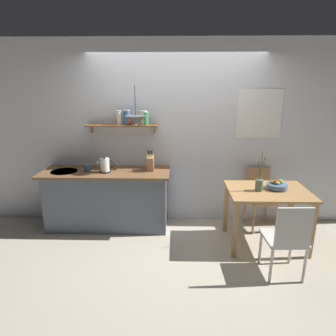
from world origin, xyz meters
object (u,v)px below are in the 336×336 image
dining_table (267,199)px  coffee_mug_by_sink (88,168)px  electric_kettle (105,165)px  twig_vase (259,185)px  knife_block (150,162)px  dining_chair_near (287,237)px  dining_chair_far (260,195)px  pendant_lamp (136,121)px  fruit_bowl (277,185)px

dining_table → coffee_mug_by_sink: (-2.44, 0.38, 0.28)m
electric_kettle → coffee_mug_by_sink: size_ratio=2.01×
twig_vase → knife_block: bearing=161.3°
knife_block → dining_chair_near: bearing=-36.9°
dining_chair_far → coffee_mug_by_sink: size_ratio=7.30×
twig_vase → knife_block: twig_vase is taller
coffee_mug_by_sink → pendant_lamp: size_ratio=0.23×
dining_chair_near → fruit_bowl: fruit_bowl is taller
dining_table → coffee_mug_by_sink: size_ratio=8.53×
dining_chair_near → knife_block: 2.02m
dining_table → electric_kettle: 2.24m
dining_table → twig_vase: (-0.13, -0.02, 0.20)m
dining_chair_far → twig_vase: (-0.19, -0.54, 0.35)m
dining_table → dining_chair_near: 0.73m
twig_vase → coffee_mug_by_sink: (-2.31, 0.41, 0.08)m
dining_chair_near → dining_chair_far: 1.24m
fruit_bowl → pendant_lamp: 2.05m
dining_chair_near → dining_chair_far: (0.05, 1.24, -0.00)m
knife_block → pendant_lamp: pendant_lamp is taller
electric_kettle → knife_block: size_ratio=0.79×
dining_chair_far → knife_block: 1.69m
coffee_mug_by_sink → pendant_lamp: (0.70, 0.01, 0.67)m
dining_chair_near → dining_chair_far: dining_chair_near is taller
dining_chair_near → dining_table: bearing=90.8°
dining_table → dining_chair_far: (0.06, 0.52, -0.15)m
knife_block → coffee_mug_by_sink: 0.89m
fruit_bowl → twig_vase: (-0.25, -0.07, 0.03)m
electric_kettle → coffee_mug_by_sink: electric_kettle is taller
fruit_bowl → coffee_mug_by_sink: coffee_mug_by_sink is taller
knife_block → pendant_lamp: (-0.18, -0.07, 0.60)m
fruit_bowl → dining_chair_far: bearing=97.7°
fruit_bowl → twig_vase: 0.27m
dining_chair_far → electric_kettle: electric_kettle is taller
fruit_bowl → twig_vase: twig_vase is taller
dining_table → knife_block: bearing=163.6°
dining_chair_far → twig_vase: twig_vase is taller
dining_chair_near → electric_kettle: electric_kettle is taller
dining_chair_far → dining_chair_near: bearing=-92.2°
pendant_lamp → dining_chair_far: bearing=4.2°
dining_chair_far → electric_kettle: 2.30m
dining_table → knife_block: (-1.56, 0.46, 0.35)m
dining_table → fruit_bowl: bearing=20.6°
dining_chair_far → knife_block: knife_block is taller
dining_table → pendant_lamp: bearing=167.4°
coffee_mug_by_sink → dining_table: bearing=-8.9°
coffee_mug_by_sink → electric_kettle: bearing=-5.5°
fruit_bowl → electric_kettle: bearing=172.3°
dining_chair_near → pendant_lamp: 2.35m
dining_chair_near → twig_vase: bearing=101.6°
dining_chair_near → knife_block: (-1.57, 1.18, 0.50)m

